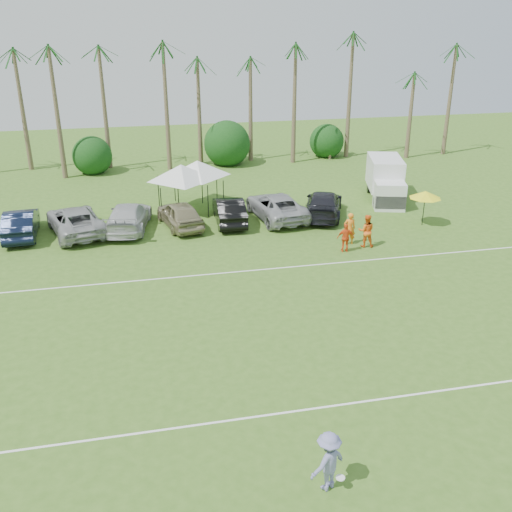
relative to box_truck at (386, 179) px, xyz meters
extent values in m
plane|color=#3D651E|center=(-15.66, -24.57, -1.61)|extent=(120.00, 120.00, 0.00)
cube|color=white|center=(-15.66, -22.57, -1.61)|extent=(80.00, 0.10, 0.01)
cube|color=white|center=(-15.66, -10.57, -1.61)|extent=(80.00, 0.10, 0.01)
cone|color=brown|center=(-27.66, 13.43, 3.39)|extent=(0.44, 0.44, 10.00)
cone|color=brown|center=(-23.66, 13.43, 3.89)|extent=(0.44, 0.44, 11.00)
cone|color=brown|center=(-19.66, 13.43, 2.39)|extent=(0.44, 0.44, 8.00)
cone|color=brown|center=(-15.66, 13.43, 2.89)|extent=(0.44, 0.44, 9.00)
cone|color=brown|center=(-11.66, 13.43, 3.39)|extent=(0.44, 0.44, 10.00)
cone|color=brown|center=(-7.66, 13.43, 3.89)|extent=(0.44, 0.44, 11.00)
cone|color=brown|center=(-2.66, 13.43, 2.39)|extent=(0.44, 0.44, 8.00)
cone|color=brown|center=(2.34, 13.43, 2.89)|extent=(0.44, 0.44, 9.00)
cone|color=brown|center=(7.34, 13.43, 3.39)|extent=(0.44, 0.44, 10.00)
cone|color=brown|center=(11.34, 13.43, 3.89)|extent=(0.44, 0.44, 11.00)
cylinder|color=brown|center=(-21.66, 14.43, -0.91)|extent=(0.30, 0.30, 1.40)
sphere|color=#0F3812|center=(-21.66, 14.43, 0.19)|extent=(4.00, 4.00, 4.00)
cylinder|color=brown|center=(-9.66, 14.43, -0.91)|extent=(0.30, 0.30, 1.40)
sphere|color=#0F3812|center=(-9.66, 14.43, 0.19)|extent=(4.00, 4.00, 4.00)
cylinder|color=brown|center=(0.34, 14.43, -0.91)|extent=(0.30, 0.30, 1.40)
sphere|color=#0F3812|center=(0.34, 14.43, 0.19)|extent=(4.00, 4.00, 4.00)
imported|color=orange|center=(-5.83, -7.94, -0.63)|extent=(0.76, 0.55, 1.96)
imported|color=orange|center=(-5.02, -8.56, -0.62)|extent=(1.14, 1.00, 1.99)
imported|color=#EC501A|center=(-6.48, -9.05, -0.75)|extent=(1.07, 0.59, 1.72)
cube|color=white|center=(0.20, 0.71, 0.26)|extent=(3.35, 4.67, 2.29)
cube|color=white|center=(-0.60, -2.11, -0.65)|extent=(2.47, 2.16, 1.92)
cube|color=black|center=(-0.79, -2.77, -0.93)|extent=(2.10, 0.84, 0.91)
cube|color=#E5590C|center=(1.31, 0.39, -0.15)|extent=(0.42, 1.41, 0.82)
cylinder|color=black|center=(-1.43, -1.68, -1.20)|extent=(0.49, 0.87, 0.82)
cylinder|color=black|center=(0.33, -2.18, -1.20)|extent=(0.49, 0.87, 0.82)
cylinder|color=black|center=(-0.38, 2.01, -1.20)|extent=(0.49, 0.87, 0.82)
cylinder|color=black|center=(1.38, 1.51, -1.20)|extent=(0.49, 0.87, 0.82)
cylinder|color=black|center=(-16.59, -1.12, -0.50)|extent=(0.06, 0.06, 2.24)
cylinder|color=black|center=(-13.44, -1.12, -0.50)|extent=(0.06, 0.06, 2.24)
cylinder|color=black|center=(-16.59, 2.03, -0.50)|extent=(0.06, 0.06, 2.24)
cylinder|color=black|center=(-13.44, 2.03, -0.50)|extent=(0.06, 0.06, 2.24)
pyramid|color=silver|center=(-15.01, 0.46, 1.74)|extent=(4.83, 4.83, 1.12)
cylinder|color=black|center=(-15.35, -0.14, -0.50)|extent=(0.06, 0.06, 2.23)
cylinder|color=black|center=(-12.21, -0.14, -0.50)|extent=(0.06, 0.06, 2.23)
cylinder|color=black|center=(-15.35, 3.00, -0.50)|extent=(0.06, 0.06, 2.23)
cylinder|color=black|center=(-12.21, 3.00, -0.50)|extent=(0.06, 0.06, 2.23)
pyramid|color=white|center=(-13.78, 1.43, 1.73)|extent=(4.81, 4.81, 1.11)
cylinder|color=black|center=(0.12, -5.78, -0.57)|extent=(0.05, 0.05, 2.08)
cone|color=yellow|center=(0.12, -5.78, 0.47)|extent=(2.08, 2.08, 0.47)
imported|color=#7B7CAF|center=(-13.39, -26.10, -0.65)|extent=(1.43, 1.19, 1.92)
cylinder|color=white|center=(-13.06, -26.29, -1.16)|extent=(0.27, 0.27, 0.03)
imported|color=black|center=(-25.33, -2.41, -0.76)|extent=(2.13, 5.31, 1.72)
imported|color=#A0A0A0|center=(-22.06, -2.58, -0.76)|extent=(4.39, 6.71, 1.72)
imported|color=silver|center=(-18.78, -2.50, -0.76)|extent=(3.39, 6.24, 1.72)
imported|color=gray|center=(-15.51, -2.74, -0.76)|extent=(3.08, 5.35, 1.72)
imported|color=black|center=(-12.24, -2.62, -0.76)|extent=(2.06, 5.29, 1.72)
imported|color=#A3A3A4|center=(-8.96, -2.42, -0.76)|extent=(3.58, 6.47, 1.72)
imported|color=black|center=(-5.69, -2.64, -0.76)|extent=(4.41, 6.38, 1.72)
camera|label=1|loc=(-18.12, -38.12, 11.12)|focal=40.00mm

